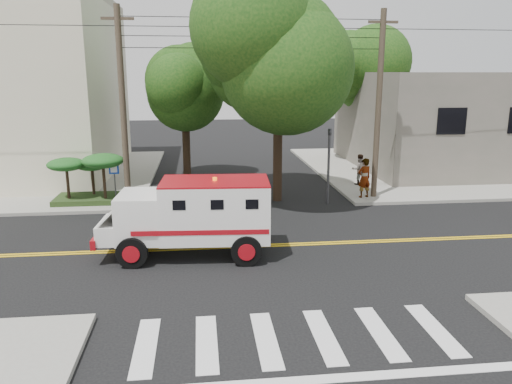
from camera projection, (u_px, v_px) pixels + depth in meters
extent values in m
plane|color=black|center=(264.00, 246.00, 18.16)|extent=(100.00, 100.00, 0.00)
cube|color=gray|center=(441.00, 167.00, 32.68)|extent=(17.00, 17.00, 0.15)
cube|color=gray|center=(10.00, 177.00, 29.70)|extent=(17.00, 17.00, 0.15)
cube|color=#615F53|center=(464.00, 119.00, 32.60)|extent=(14.00, 12.00, 6.00)
cylinder|color=#382D23|center=(123.00, 110.00, 22.29)|extent=(0.28, 0.28, 9.00)
cylinder|color=#382D23|center=(378.00, 108.00, 23.79)|extent=(0.28, 0.28, 9.00)
cylinder|color=black|center=(278.00, 129.00, 23.79)|extent=(0.44, 0.44, 7.00)
sphere|color=#11380F|center=(279.00, 53.00, 22.97)|extent=(5.32, 5.32, 5.32)
sphere|color=#11380F|center=(307.00, 40.00, 22.23)|extent=(4.56, 4.56, 4.56)
cylinder|color=black|center=(186.00, 132.00, 28.77)|extent=(0.44, 0.44, 5.60)
sphere|color=#11380F|center=(184.00, 82.00, 28.11)|extent=(3.92, 3.92, 3.92)
sphere|color=#11380F|center=(199.00, 75.00, 27.57)|extent=(3.36, 3.36, 3.36)
cylinder|color=black|center=(358.00, 120.00, 33.86)|extent=(0.44, 0.44, 5.95)
sphere|color=#11380F|center=(360.00, 75.00, 33.16)|extent=(4.20, 4.20, 4.20)
sphere|color=#11380F|center=(376.00, 68.00, 32.58)|extent=(3.60, 3.60, 3.60)
cylinder|color=#3F3F42|center=(328.00, 167.00, 23.57)|extent=(0.12, 0.12, 3.60)
imported|color=#3F3F42|center=(329.00, 138.00, 23.26)|extent=(0.15, 0.18, 0.90)
cylinder|color=#3F3F42|center=(115.00, 186.00, 23.23)|extent=(0.06, 0.06, 2.00)
cube|color=#0C33A5|center=(114.00, 169.00, 22.99)|extent=(0.45, 0.03, 0.45)
cube|color=#1E3314|center=(90.00, 199.00, 23.84)|extent=(3.20, 2.00, 0.24)
cylinder|color=black|center=(68.00, 182.00, 23.25)|extent=(0.14, 0.14, 1.52)
ellipsoid|color=#154918|center=(66.00, 164.00, 23.05)|extent=(1.73, 1.73, 0.60)
cylinder|color=black|center=(93.00, 180.00, 24.05)|extent=(0.14, 0.14, 1.36)
ellipsoid|color=#154918|center=(92.00, 165.00, 23.87)|extent=(1.55, 1.55, 0.54)
cylinder|color=black|center=(104.00, 181.00, 23.22)|extent=(0.14, 0.14, 1.68)
ellipsoid|color=#154918|center=(103.00, 161.00, 23.00)|extent=(1.91, 1.91, 0.66)
cube|color=white|center=(215.00, 210.00, 16.90)|extent=(3.72, 2.34, 1.94)
cube|color=white|center=(142.00, 216.00, 16.82)|extent=(1.60, 2.12, 1.57)
cube|color=black|center=(119.00, 205.00, 16.68)|extent=(0.15, 1.57, 0.65)
cube|color=white|center=(114.00, 230.00, 16.88)|extent=(0.94, 1.89, 0.65)
cube|color=maroon|center=(100.00, 236.00, 16.91)|extent=(0.29, 1.99, 0.32)
cube|color=maroon|center=(215.00, 181.00, 16.67)|extent=(3.72, 2.34, 0.06)
cylinder|color=black|center=(132.00, 253.00, 16.02)|extent=(1.03, 0.36, 1.01)
cylinder|color=black|center=(143.00, 233.00, 18.03)|extent=(1.03, 0.36, 1.01)
cylinder|color=black|center=(246.00, 251.00, 16.21)|extent=(1.03, 0.36, 1.01)
cylinder|color=black|center=(245.00, 231.00, 18.21)|extent=(1.03, 0.36, 1.01)
imported|color=gray|center=(364.00, 178.00, 24.37)|extent=(0.82, 0.66, 1.95)
imported|color=gray|center=(359.00, 169.00, 27.23)|extent=(0.82, 0.64, 1.67)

